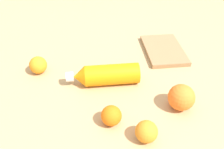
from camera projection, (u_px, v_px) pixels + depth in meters
name	position (u px, v px, depth m)	size (l,w,h in m)	color
ground_plane	(107.00, 84.00, 0.86)	(2.40, 2.40, 0.00)	tan
water_bottle	(105.00, 75.00, 0.84)	(0.09, 0.26, 0.07)	orange
orange_0	(111.00, 116.00, 0.70)	(0.06, 0.06, 0.06)	orange
orange_1	(38.00, 65.00, 0.89)	(0.06, 0.06, 0.06)	orange
orange_2	(146.00, 132.00, 0.65)	(0.06, 0.06, 0.06)	orange
orange_3	(181.00, 97.00, 0.74)	(0.08, 0.08, 0.08)	orange
cutting_board	(164.00, 50.00, 1.02)	(0.23, 0.15, 0.02)	#99724C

